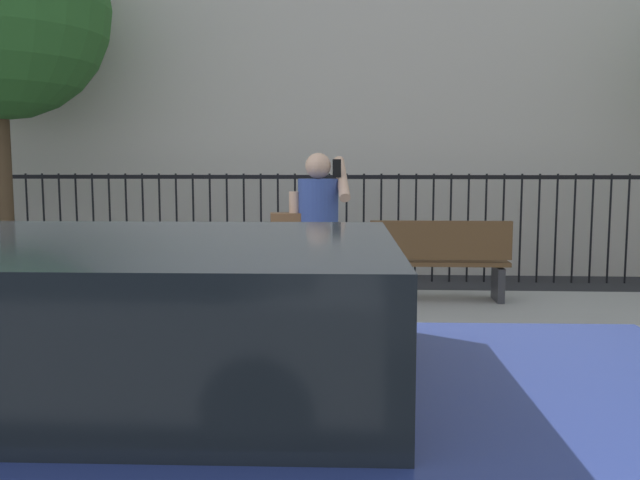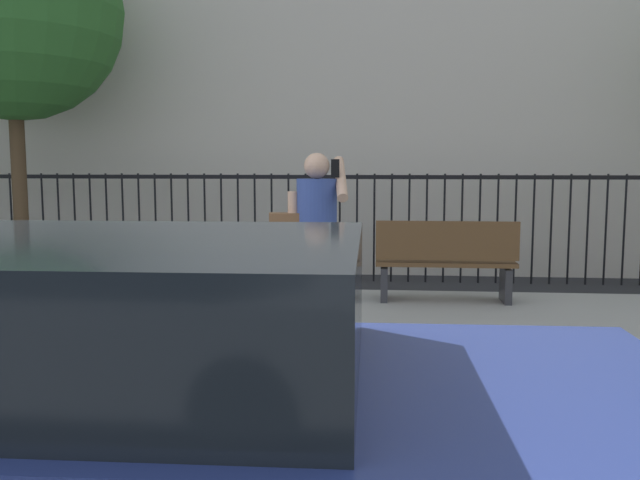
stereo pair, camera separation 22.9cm
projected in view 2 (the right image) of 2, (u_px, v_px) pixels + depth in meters
ground_plane at (70, 432)px, 4.40m from camera, size 60.00×60.00×0.00m
sidewalk at (173, 336)px, 6.57m from camera, size 28.00×4.40×0.15m
iron_fence at (246, 212)px, 10.13m from camera, size 12.03×0.04×1.60m
parked_hatchback at (146, 425)px, 2.69m from camera, size 4.23×1.91×1.45m
pedestrian_on_phone at (314, 237)px, 5.70m from camera, size 0.68×0.50×1.68m
street_bench at (446, 259)px, 7.74m from camera, size 1.60×0.45×0.95m
street_tree_mid at (11, 10)px, 9.06m from camera, size 2.96×2.96×5.29m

